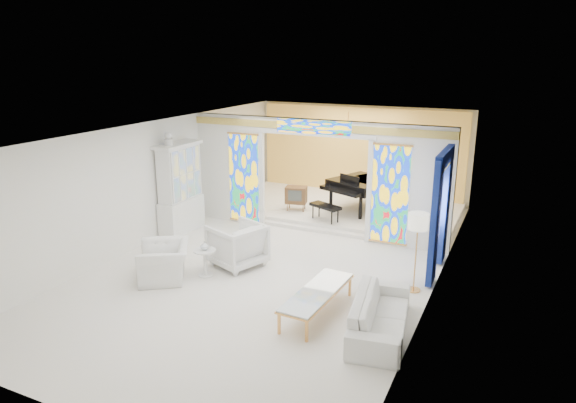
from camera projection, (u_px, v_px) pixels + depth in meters
The scene contains 24 objects.
floor at pixel (281, 258), 11.93m from camera, with size 12.00×12.00×0.00m, color silver.
ceiling at pixel (280, 130), 11.10m from camera, with size 7.00×12.00×0.02m, color white.
wall_back at pixel (361, 152), 16.74m from camera, with size 7.00×0.02×3.00m, color white.
wall_front at pixel (68, 315), 6.29m from camera, with size 7.00×0.02×3.00m, color white.
wall_left at pixel (156, 181), 12.94m from camera, with size 0.02×12.00×3.00m, color white.
wall_right at pixel (441, 216), 10.09m from camera, with size 0.02×12.00×3.00m, color white.
partition_wall at pixel (314, 172), 13.21m from camera, with size 7.00×0.22×3.00m.
stained_glass_left at pixel (244, 178), 14.04m from camera, with size 0.90×0.04×2.40m, color gold.
stained_glass_right at pixel (390, 195), 12.39m from camera, with size 0.90×0.04×2.40m, color gold.
stained_glass_transom at pixel (313, 127), 12.79m from camera, with size 2.00×0.04×0.34m, color gold.
alcove_platform at pixel (340, 208), 15.47m from camera, with size 6.80×3.80×0.18m, color silver.
gold_curtain_back at pixel (360, 152), 16.63m from camera, with size 6.70×0.10×2.90m, color #FFCB58.
chandelier at pixel (348, 128), 14.62m from camera, with size 0.48×0.48×0.30m, color #D5964A.
blue_drapes at pixel (441, 203), 10.72m from camera, with size 0.14×1.85×2.65m.
china_cabinet at pixel (180, 189), 13.43m from camera, with size 0.56×1.46×2.72m.
armchair_left at pixel (164, 262), 10.77m from camera, with size 1.15×1.01×0.75m, color white.
armchair_right at pixel (237, 245), 11.42m from camera, with size 1.04×1.07×0.98m, color silver.
sofa at pixel (380, 314), 8.71m from camera, with size 2.23×0.87×0.65m, color white.
side_table at pixel (205, 259), 10.90m from camera, with size 0.50×0.50×0.59m.
vase at pixel (204, 246), 10.81m from camera, with size 0.18×0.18×0.19m, color white.
coffee_table at pixel (317, 293), 9.28m from camera, with size 0.75×2.07×0.46m.
floor_lamp at pixel (418, 225), 9.93m from camera, with size 0.52×0.52×1.63m.
grand_piano at pixel (368, 185), 14.81m from camera, with size 2.46×2.91×1.12m.
tv_console at pixel (296, 195), 14.88m from camera, with size 0.68×0.54×0.70m.
Camera 1 is at (4.85, -9.98, 4.58)m, focal length 32.00 mm.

